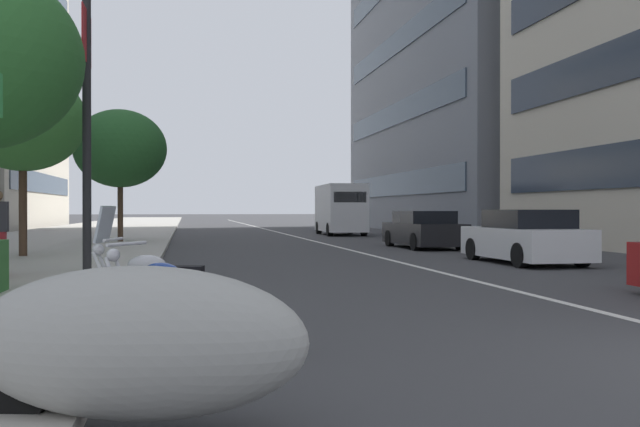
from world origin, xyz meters
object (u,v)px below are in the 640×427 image
car_approaching_light (424,230)px  delivery_van_ahead (340,208)px  motorcycle_by_sign_pole (158,294)px  street_lamp_with_banners (100,46)px  motorcycle_far_end_row (174,311)px  motorcycle_under_tarp (135,344)px  car_following_behind (525,238)px  street_tree_near_plaza_corner (23,120)px  street_tree_mid_sidewalk (120,149)px

car_approaching_light → delivery_van_ahead: delivery_van_ahead is taller
motorcycle_by_sign_pole → street_lamp_with_banners: bearing=-64.0°
delivery_van_ahead → street_lamp_with_banners: 24.81m
motorcycle_far_end_row → delivery_van_ahead: size_ratio=0.34×
motorcycle_under_tarp → car_following_behind: size_ratio=0.55×
motorcycle_far_end_row → street_tree_near_plaza_corner: 14.29m
car_approaching_light → delivery_van_ahead: 13.27m
street_tree_near_plaza_corner → street_lamp_with_banners: bearing=-152.5°
car_approaching_light → motorcycle_by_sign_pole: bearing=149.2°
car_following_behind → delivery_van_ahead: 20.59m
motorcycle_far_end_row → delivery_van_ahead: (30.37, -8.64, 1.07)m
car_following_behind → car_approaching_light: car_following_behind is taller
street_lamp_with_banners → motorcycle_by_sign_pole: bearing=-168.0°
motorcycle_under_tarp → street_tree_near_plaza_corner: street_tree_near_plaza_corner is taller
car_approaching_light → street_tree_near_plaza_corner: bearing=105.7°
delivery_van_ahead → street_tree_mid_sidewalk: bearing=130.1°
delivery_van_ahead → car_approaching_light: bearing=-177.5°
car_following_behind → street_lamp_with_banners: bearing=99.0°
motorcycle_by_sign_pole → car_following_behind: motorcycle_by_sign_pole is taller
motorcycle_by_sign_pole → car_following_behind: 12.52m
motorcycle_under_tarp → street_tree_mid_sidewalk: 24.46m
street_tree_near_plaza_corner → motorcycle_by_sign_pole: bearing=-161.0°
street_tree_near_plaza_corner → car_following_behind: bearing=-104.2°
motorcycle_under_tarp → street_tree_near_plaza_corner: size_ratio=0.44×
car_approaching_light → motorcycle_far_end_row: bearing=151.7°
car_following_behind → street_lamp_with_banners: 11.56m
car_following_behind → street_tree_near_plaza_corner: bearing=75.4°
car_approaching_light → street_tree_near_plaza_corner: (-3.96, 13.08, 3.26)m
motorcycle_under_tarp → street_lamp_with_banners: size_ratio=0.29×
car_following_behind → street_lamp_with_banners: size_ratio=0.53×
street_lamp_with_banners → street_tree_mid_sidewalk: bearing=3.5°
motorcycle_by_sign_pole → delivery_van_ahead: (29.07, -8.85, 1.05)m
delivery_van_ahead → street_tree_near_plaza_corner: bearing=144.9°
delivery_van_ahead → car_following_behind: bearing=-177.2°
car_approaching_light → street_lamp_with_banners: (-9.08, 10.42, 4.22)m
delivery_van_ahead → street_tree_mid_sidewalk: street_tree_mid_sidewalk is taller
street_tree_near_plaza_corner → street_tree_mid_sidewalk: street_tree_mid_sidewalk is taller
motorcycle_under_tarp → motorcycle_far_end_row: motorcycle_far_end_row is taller
delivery_van_ahead → street_tree_near_plaza_corner: street_tree_near_plaza_corner is taller
street_lamp_with_banners → motorcycle_far_end_row: bearing=-168.5°
car_following_behind → street_tree_near_plaza_corner: 14.08m
motorcycle_under_tarp → car_approaching_light: size_ratio=0.53×
motorcycle_by_sign_pole → street_tree_near_plaza_corner: (11.86, 4.09, 3.48)m
car_approaching_light → street_tree_mid_sidewalk: street_tree_mid_sidewalk is taller
delivery_van_ahead → motorcycle_far_end_row: bearing=166.0°
delivery_van_ahead → street_lamp_with_banners: bearing=157.1°
motorcycle_under_tarp → street_tree_near_plaza_corner: (15.69, 4.10, 3.33)m
car_approaching_light → street_lamp_with_banners: street_lamp_with_banners is taller
motorcycle_far_end_row → street_tree_mid_sidewalk: bearing=-48.4°
motorcycle_by_sign_pole → street_lamp_with_banners: (6.75, 1.43, 4.44)m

